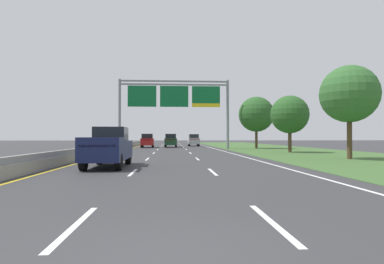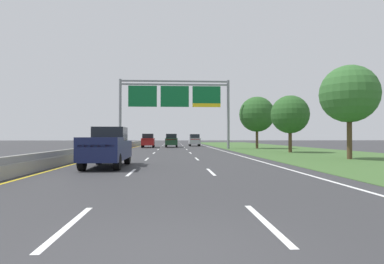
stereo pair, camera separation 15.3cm
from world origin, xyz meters
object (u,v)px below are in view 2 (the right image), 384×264
object	(u,v)px
overhead_sign_gantry	(175,100)
roadside_tree_near	(349,94)
pickup_truck_navy	(107,147)
roadside_tree_far	(257,114)
car_silver_right_lane_suv	(194,140)
roadside_tree_mid	(290,115)
car_red_left_lane_suv	(148,140)
car_darkgreen_centre_lane_suv	(171,140)

from	to	relation	value
overhead_sign_gantry	roadside_tree_near	size ratio (longest dim) A/B	2.19
pickup_truck_navy	roadside_tree_far	world-z (taller)	roadside_tree_far
car_silver_right_lane_suv	roadside_tree_mid	size ratio (longest dim) A/B	0.79
pickup_truck_navy	roadside_tree_near	bearing A→B (deg)	-73.44
car_silver_right_lane_suv	roadside_tree_near	bearing A→B (deg)	-164.93
pickup_truck_navy	roadside_tree_near	world-z (taller)	roadside_tree_near
roadside_tree_mid	roadside_tree_near	bearing A→B (deg)	-86.58
overhead_sign_gantry	roadside_tree_near	xyz separation A→B (m)	(12.64, -21.10, -1.94)
car_silver_right_lane_suv	roadside_tree_mid	distance (m)	26.02
roadside_tree_mid	roadside_tree_far	distance (m)	11.44
car_red_left_lane_suv	roadside_tree_mid	bearing A→B (deg)	-138.51
roadside_tree_near	car_silver_right_lane_suv	bearing A→B (deg)	104.61
pickup_truck_navy	car_red_left_lane_suv	world-z (taller)	pickup_truck_navy
pickup_truck_navy	roadside_tree_far	size ratio (longest dim) A/B	0.74
pickup_truck_navy	car_red_left_lane_suv	xyz separation A→B (m)	(-0.26, 32.50, 0.02)
overhead_sign_gantry	roadside_tree_far	world-z (taller)	overhead_sign_gantry
car_red_left_lane_suv	roadside_tree_near	bearing A→B (deg)	-150.36
car_darkgreen_centre_lane_suv	car_red_left_lane_suv	world-z (taller)	same
car_red_left_lane_suv	roadside_tree_near	xyz separation A→B (m)	(16.71, -27.52, 3.68)
roadside_tree_near	roadside_tree_mid	bearing A→B (deg)	93.42
car_silver_right_lane_suv	roadside_tree_mid	bearing A→B (deg)	-160.48
car_darkgreen_centre_lane_suv	car_silver_right_lane_suv	size ratio (longest dim) A/B	1.00
overhead_sign_gantry	car_silver_right_lane_suv	size ratio (longest dim) A/B	3.19
overhead_sign_gantry	roadside_tree_near	distance (m)	24.67
overhead_sign_gantry	roadside_tree_far	bearing A→B (deg)	3.10
pickup_truck_navy	car_silver_right_lane_suv	world-z (taller)	pickup_truck_navy
car_red_left_lane_suv	roadside_tree_mid	size ratio (longest dim) A/B	0.79
pickup_truck_navy	car_darkgreen_centre_lane_suv	world-z (taller)	pickup_truck_navy
roadside_tree_mid	roadside_tree_far	world-z (taller)	roadside_tree_far
roadside_tree_near	roadside_tree_far	xyz separation A→B (m)	(-1.15, 21.72, 0.02)
overhead_sign_gantry	car_silver_right_lane_suv	xyz separation A→B (m)	(3.58, 13.67, -5.61)
roadside_tree_near	roadside_tree_mid	world-z (taller)	roadside_tree_near
car_darkgreen_centre_lane_suv	roadside_tree_mid	world-z (taller)	roadside_tree_mid
pickup_truck_navy	car_red_left_lane_suv	bearing A→B (deg)	0.17
roadside_tree_far	overhead_sign_gantry	bearing A→B (deg)	-176.90
overhead_sign_gantry	car_darkgreen_centre_lane_suv	size ratio (longest dim) A/B	3.20
pickup_truck_navy	car_darkgreen_centre_lane_suv	size ratio (longest dim) A/B	1.15
car_darkgreen_centre_lane_suv	roadside_tree_near	size ratio (longest dim) A/B	0.68
pickup_truck_navy	car_darkgreen_centre_lane_suv	bearing A→B (deg)	-5.94
car_darkgreen_centre_lane_suv	car_red_left_lane_suv	size ratio (longest dim) A/B	0.99
overhead_sign_gantry	car_red_left_lane_suv	distance (m)	9.45
overhead_sign_gantry	pickup_truck_navy	xyz separation A→B (m)	(-3.81, -26.08, -5.64)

